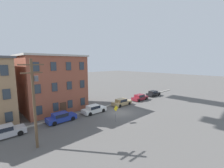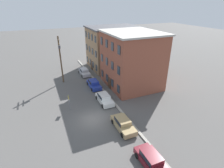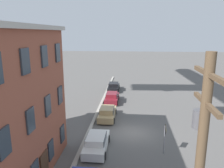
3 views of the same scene
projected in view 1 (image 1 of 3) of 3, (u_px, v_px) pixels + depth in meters
name	position (u px, v px, depth m)	size (l,w,h in m)	color
ground_plane	(121.00, 112.00, 27.19)	(200.00, 200.00, 0.00)	#565451
kerb_strip	(105.00, 107.00, 30.44)	(56.00, 0.36, 0.16)	#9E998E
apartment_midblock	(52.00, 83.00, 28.57)	(10.91, 9.55, 10.35)	brown
car_silver	(4.00, 131.00, 18.07)	(4.40, 1.92, 1.43)	#B7B7BC
car_blue	(61.00, 117.00, 22.89)	(4.40, 1.92, 1.43)	#233899
car_white	(94.00, 109.00, 26.86)	(4.40, 1.92, 1.43)	silver
car_tan	(122.00, 102.00, 31.58)	(4.40, 1.92, 1.43)	tan
car_maroon	(140.00, 97.00, 35.90)	(4.40, 1.92, 1.43)	maroon
car_black	(153.00, 93.00, 40.49)	(4.40, 1.92, 1.43)	black
caution_sign	(116.00, 111.00, 22.57)	(1.03, 0.08, 2.67)	slate
utility_pole	(34.00, 99.00, 15.28)	(2.40, 0.44, 9.39)	brown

